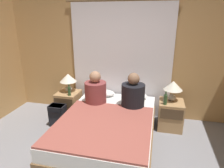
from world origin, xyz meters
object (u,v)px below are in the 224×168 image
bed (108,130)px  nightstand_left (69,104)px  beer_bottle_on_right_stand (165,99)px  beer_bottle_on_left_stand (69,91)px  lamp_left (68,79)px  person_left_in_bed (96,91)px  person_right_in_bed (133,94)px  pillow_right (134,96)px  lamp_right (173,87)px  nightstand_right (170,115)px  backpack_on_floor (58,114)px  pillow_left (103,93)px

bed → nightstand_left: size_ratio=3.94×
nightstand_left → beer_bottle_on_right_stand: 1.94m
beer_bottle_on_left_stand → beer_bottle_on_right_stand: size_ratio=0.96×
lamp_left → person_left_in_bed: bearing=-23.4°
nightstand_left → person_right_in_bed: bearing=-9.7°
pillow_right → person_left_in_bed: (-0.67, -0.37, 0.18)m
beer_bottle_on_left_stand → lamp_left: bearing=117.6°
lamp_right → person_left_in_bed: person_left_in_bed is taller
nightstand_left → lamp_left: size_ratio=1.39×
bed → person_right_in_bed: person_right_in_bed is taller
nightstand_right → lamp_right: bearing=90.0°
person_right_in_bed → backpack_on_floor: person_right_in_bed is taller
beer_bottle_on_left_stand → beer_bottle_on_right_stand: bearing=0.0°
lamp_right → person_left_in_bed: size_ratio=0.62×
bed → pillow_left: (-0.32, 0.84, 0.29)m
bed → lamp_right: lamp_right is taller
nightstand_left → person_right_in_bed: (1.35, -0.23, 0.44)m
backpack_on_floor → nightstand_right: bearing=11.2°
beer_bottle_on_right_stand → backpack_on_floor: bearing=-172.2°
person_left_in_bed → beer_bottle_on_left_stand: person_left_in_bed is taller
pillow_right → person_left_in_bed: 0.78m
lamp_left → lamp_right: (2.02, 0.00, 0.00)m
nightstand_right → lamp_right: size_ratio=1.39×
person_left_in_bed → beer_bottle_on_right_stand: (1.23, 0.09, -0.08)m
nightstand_left → backpack_on_floor: (-0.04, -0.41, -0.03)m
bed → pillow_left: bearing=110.8°
pillow_left → nightstand_right: bearing=-5.8°
person_left_in_bed → beer_bottle_on_left_stand: bearing=170.8°
lamp_right → person_right_in_bed: person_right_in_bed is taller
bed → nightstand_left: nightstand_left is taller
beer_bottle_on_left_stand → backpack_on_floor: size_ratio=0.55×
person_left_in_bed → beer_bottle_on_right_stand: size_ratio=2.54×
lamp_right → beer_bottle_on_left_stand: size_ratio=1.64×
nightstand_left → pillow_left: bearing=11.0°
beer_bottle_on_left_stand → backpack_on_floor: beer_bottle_on_left_stand is taller
pillow_left → beer_bottle_on_left_stand: beer_bottle_on_left_stand is taller
lamp_left → beer_bottle_on_right_stand: 1.92m
lamp_left → person_right_in_bed: 1.38m
lamp_right → beer_bottle_on_right_stand: lamp_right is taller
pillow_right → beer_bottle_on_right_stand: bearing=-25.8°
pillow_left → beer_bottle_on_right_stand: size_ratio=2.07×
nightstand_right → lamp_right: 0.52m
nightstand_right → backpack_on_floor: nightstand_right is taller
bed → lamp_right: 1.38m
bed → backpack_on_floor: (-1.05, 0.30, 0.01)m
nightstand_left → bed: bearing=-35.0°
nightstand_right → beer_bottle_on_left_stand: (-1.92, -0.14, 0.35)m
pillow_left → backpack_on_floor: size_ratio=1.18×
nightstand_right → beer_bottle_on_right_stand: beer_bottle_on_right_stand is taller
bed → lamp_left: size_ratio=5.48×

